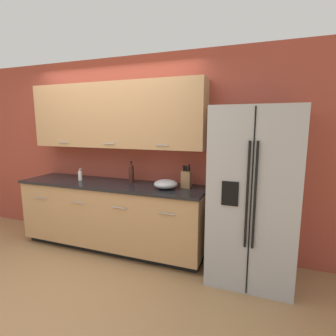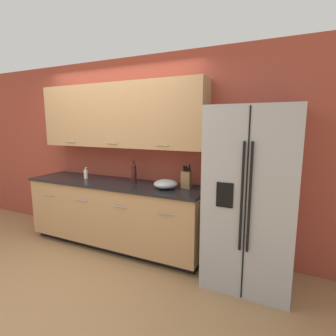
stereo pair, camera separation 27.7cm
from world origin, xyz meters
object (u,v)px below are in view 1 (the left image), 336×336
object	(u,v)px
refrigerator	(253,195)
wine_bottle	(131,173)
knife_block	(186,179)
mixing_bowl	(166,184)
soap_dispenser	(80,175)

from	to	relation	value
refrigerator	wine_bottle	size ratio (longest dim) A/B	6.51
knife_block	wine_bottle	distance (m)	0.78
mixing_bowl	soap_dispenser	bearing A→B (deg)	178.64
soap_dispenser	mixing_bowl	distance (m)	1.30
wine_bottle	soap_dispenser	bearing A→B (deg)	-170.99
knife_block	mixing_bowl	xyz separation A→B (m)	(-0.22, -0.13, -0.06)
refrigerator	wine_bottle	bearing A→B (deg)	173.55
refrigerator	knife_block	xyz separation A→B (m)	(-0.79, 0.16, 0.09)
knife_block	mixing_bowl	size ratio (longest dim) A/B	1.00
soap_dispenser	knife_block	bearing A→B (deg)	3.86
soap_dispenser	wine_bottle	bearing A→B (deg)	9.01
refrigerator	soap_dispenser	size ratio (longest dim) A/B	11.30
knife_block	mixing_bowl	distance (m)	0.27
knife_block	wine_bottle	size ratio (longest dim) A/B	1.01
soap_dispenser	mixing_bowl	bearing A→B (deg)	-1.36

